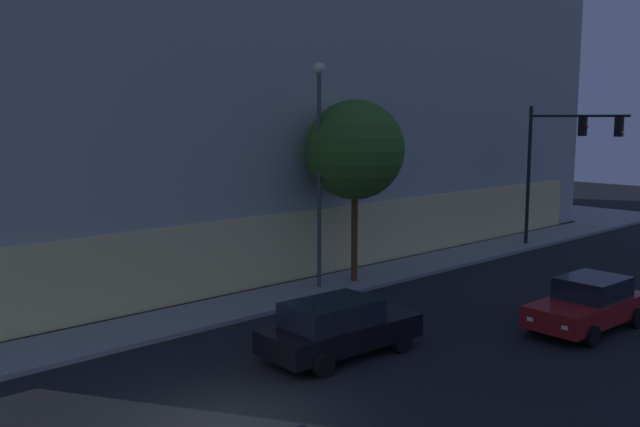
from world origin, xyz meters
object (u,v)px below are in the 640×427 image
(street_lamp_sidewalk, at_px, (319,149))
(car_black, at_px, (338,327))
(modern_building, at_px, (195,61))
(traffic_light_far_corner, at_px, (563,149))
(sidewalk_tree, at_px, (355,150))
(car_red, at_px, (588,304))

(street_lamp_sidewalk, relative_size, car_black, 1.77)
(modern_building, height_order, street_lamp_sidewalk, modern_building)
(traffic_light_far_corner, xyz_separation_m, sidewalk_tree, (-12.43, 2.03, 0.24))
(sidewalk_tree, xyz_separation_m, car_red, (1.19, -9.01, -4.50))
(modern_building, relative_size, sidewalk_tree, 5.23)
(car_black, bearing_deg, traffic_light_far_corner, 10.46)
(modern_building, relative_size, street_lamp_sidewalk, 4.42)
(car_red, bearing_deg, car_black, 154.47)
(street_lamp_sidewalk, bearing_deg, car_red, -72.70)
(traffic_light_far_corner, distance_m, street_lamp_sidewalk, 14.29)
(traffic_light_far_corner, relative_size, car_black, 1.47)
(modern_building, distance_m, traffic_light_far_corner, 20.55)
(car_black, distance_m, car_red, 8.21)
(car_red, bearing_deg, street_lamp_sidewalk, 107.30)
(traffic_light_far_corner, bearing_deg, modern_building, 118.68)
(sidewalk_tree, bearing_deg, car_black, -138.64)
(street_lamp_sidewalk, bearing_deg, sidewalk_tree, -7.38)
(car_black, relative_size, car_red, 1.04)
(street_lamp_sidewalk, bearing_deg, traffic_light_far_corner, -9.04)
(modern_building, xyz_separation_m, traffic_light_far_corner, (9.60, -17.56, -4.70))
(modern_building, xyz_separation_m, car_red, (-1.64, -24.54, -8.95))
(traffic_light_far_corner, distance_m, car_black, 19.43)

